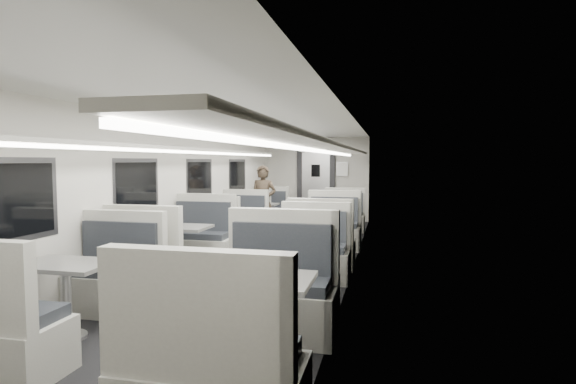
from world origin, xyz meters
The scene contains 19 objects.
room centered at (0.00, 0.00, 1.20)m, with size 3.24×12.24×2.64m.
booth_left_a centered at (-1.00, 3.70, 0.35)m, with size 0.97×1.98×1.06m.
booth_left_b centered at (-1.00, 1.54, 0.37)m, with size 1.02×2.07×1.11m.
booth_left_c centered at (-1.00, -0.72, 0.39)m, with size 1.08×2.20×1.17m.
booth_left_d centered at (-1.00, -3.12, 0.39)m, with size 1.06×2.15×1.15m.
booth_right_a centered at (1.00, 3.40, 0.36)m, with size 0.98×1.99×1.06m.
booth_right_b centered at (1.00, 1.11, 0.38)m, with size 1.05×2.14×1.14m.
booth_right_c centered at (1.00, -1.24, 0.38)m, with size 1.04×2.10×1.12m.
booth_right_d centered at (1.00, -3.46, 0.42)m, with size 1.15×2.32×1.24m.
passenger centered at (-0.67, 2.74, 0.82)m, with size 0.60×0.39×1.63m, color black.
window_a centered at (-1.49, 3.40, 1.35)m, with size 0.02×1.18×0.84m, color black.
window_b centered at (-1.49, 1.20, 1.35)m, with size 0.02×1.18×0.84m, color black.
window_c centered at (-1.49, -1.00, 1.35)m, with size 0.02×1.18×0.84m, color black.
window_d centered at (-1.49, -3.20, 1.35)m, with size 0.02×1.18×0.84m, color black.
luggage_rack_left centered at (-1.24, -0.30, 1.92)m, with size 0.46×10.40×0.09m.
luggage_rack_right centered at (1.24, -0.30, 1.92)m, with size 0.46×10.40×0.09m.
vestibule_door centered at (0.00, 5.93, 1.04)m, with size 1.10×0.13×2.10m.
exit_sign centered at (0.00, 5.44, 2.28)m, with size 0.62×0.12×0.16m.
wall_notice centered at (0.75, 5.92, 1.50)m, with size 0.32×0.02×0.40m, color white.
Camera 1 is at (2.05, -6.83, 1.74)m, focal length 28.00 mm.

